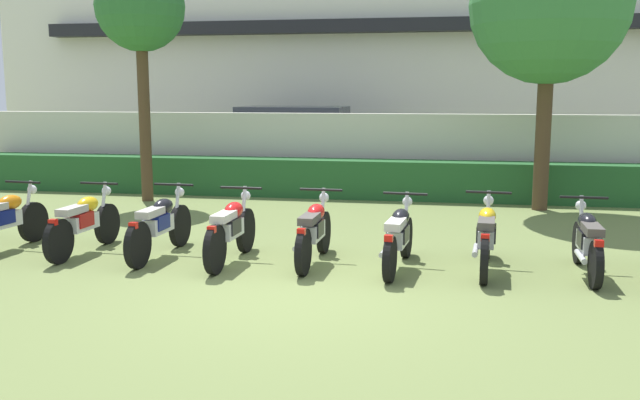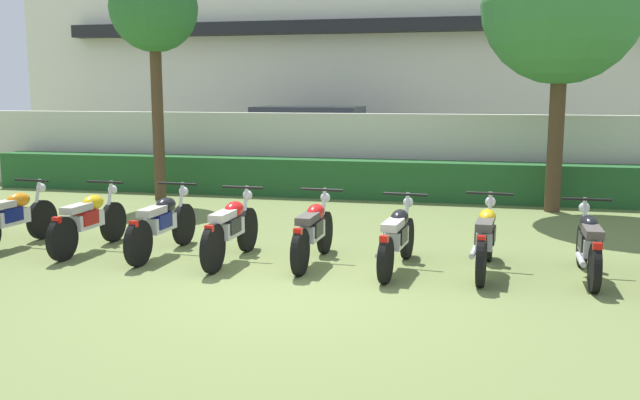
# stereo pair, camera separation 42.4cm
# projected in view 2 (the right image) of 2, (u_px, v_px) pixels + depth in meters

# --- Properties ---
(ground) EXTENTS (60.00, 60.00, 0.00)m
(ground) POSITION_uv_depth(u_px,v_px,m) (289.00, 291.00, 8.02)
(ground) COLOR olive
(building) EXTENTS (23.76, 6.50, 7.67)m
(building) POSITION_uv_depth(u_px,v_px,m) (415.00, 41.00, 21.93)
(building) COLOR silver
(building) RESTS_ON ground
(compound_wall) EXTENTS (22.57, 0.30, 1.79)m
(compound_wall) POSITION_uv_depth(u_px,v_px,m) (383.00, 154.00, 15.43)
(compound_wall) COLOR beige
(compound_wall) RESTS_ON ground
(hedge_row) EXTENTS (18.06, 0.70, 0.82)m
(hedge_row) POSITION_uv_depth(u_px,v_px,m) (378.00, 179.00, 14.83)
(hedge_row) COLOR #235628
(hedge_row) RESTS_ON ground
(parked_car) EXTENTS (4.54, 2.15, 1.89)m
(parked_car) POSITION_uv_depth(u_px,v_px,m) (314.00, 144.00, 17.93)
(parked_car) COLOR black
(parked_car) RESTS_ON ground
(tree_near_inspector) EXTENTS (1.81, 1.81, 4.89)m
(tree_near_inspector) POSITION_uv_depth(u_px,v_px,m) (154.00, 11.00, 14.14)
(tree_near_inspector) COLOR #4C3823
(tree_near_inspector) RESTS_ON ground
(tree_far_side) EXTENTS (2.96, 2.96, 5.37)m
(tree_far_side) POSITION_uv_depth(u_px,v_px,m) (563.00, 4.00, 12.68)
(tree_far_side) COLOR #4C3823
(tree_far_side) RESTS_ON ground
(motorcycle_in_row_1) EXTENTS (0.60, 1.82, 0.96)m
(motorcycle_in_row_1) POSITION_uv_depth(u_px,v_px,m) (13.00, 217.00, 10.20)
(motorcycle_in_row_1) COLOR black
(motorcycle_in_row_1) RESTS_ON ground
(motorcycle_in_row_2) EXTENTS (0.60, 1.88, 0.96)m
(motorcycle_in_row_2) POSITION_uv_depth(u_px,v_px,m) (88.00, 220.00, 9.97)
(motorcycle_in_row_2) COLOR black
(motorcycle_in_row_2) RESTS_ON ground
(motorcycle_in_row_3) EXTENTS (0.60, 1.97, 0.97)m
(motorcycle_in_row_3) POSITION_uv_depth(u_px,v_px,m) (162.00, 223.00, 9.72)
(motorcycle_in_row_3) COLOR black
(motorcycle_in_row_3) RESTS_ON ground
(motorcycle_in_row_4) EXTENTS (0.60, 1.88, 0.98)m
(motorcycle_in_row_4) POSITION_uv_depth(u_px,v_px,m) (231.00, 228.00, 9.34)
(motorcycle_in_row_4) COLOR black
(motorcycle_in_row_4) RESTS_ON ground
(motorcycle_in_row_5) EXTENTS (0.60, 1.85, 0.96)m
(motorcycle_in_row_5) POSITION_uv_depth(u_px,v_px,m) (313.00, 231.00, 9.23)
(motorcycle_in_row_5) COLOR black
(motorcycle_in_row_5) RESTS_ON ground
(motorcycle_in_row_6) EXTENTS (0.60, 1.88, 0.94)m
(motorcycle_in_row_6) POSITION_uv_depth(u_px,v_px,m) (397.00, 237.00, 8.90)
(motorcycle_in_row_6) COLOR black
(motorcycle_in_row_6) RESTS_ON ground
(motorcycle_in_row_7) EXTENTS (0.60, 1.95, 0.97)m
(motorcycle_in_row_7) POSITION_uv_depth(u_px,v_px,m) (486.00, 238.00, 8.77)
(motorcycle_in_row_7) COLOR black
(motorcycle_in_row_7) RESTS_ON ground
(motorcycle_in_row_8) EXTENTS (0.60, 1.80, 0.94)m
(motorcycle_in_row_8) POSITION_uv_depth(u_px,v_px,m) (589.00, 244.00, 8.49)
(motorcycle_in_row_8) COLOR black
(motorcycle_in_row_8) RESTS_ON ground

